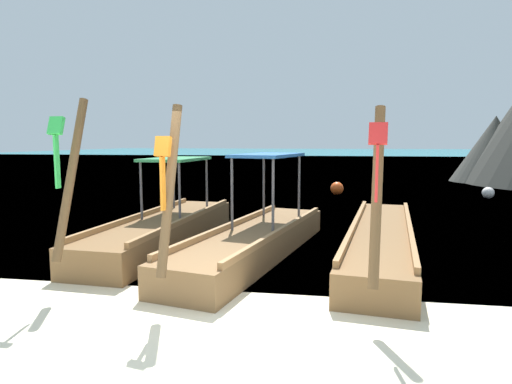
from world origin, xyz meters
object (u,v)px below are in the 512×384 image
object	(u,v)px
longtail_boat_orange_ribbon	(255,239)
mooring_buoy_far	(488,193)
longtail_boat_green_ribbon	(164,228)
longtail_boat_red_ribbon	(381,239)
mooring_buoy_near	(337,188)

from	to	relation	value
longtail_boat_orange_ribbon	mooring_buoy_far	xyz separation A→B (m)	(7.25, 9.46, -0.10)
longtail_boat_green_ribbon	mooring_buoy_far	bearing A→B (deg)	43.59
longtail_boat_green_ribbon	mooring_buoy_far	distance (m)	12.80
longtail_boat_red_ribbon	mooring_buoy_near	size ratio (longest dim) A/B	13.63
longtail_boat_orange_ribbon	longtail_boat_green_ribbon	bearing A→B (deg)	162.60
longtail_boat_red_ribbon	mooring_buoy_far	bearing A→B (deg)	61.00
longtail_boat_orange_ribbon	longtail_boat_red_ribbon	world-z (taller)	longtail_boat_orange_ribbon
longtail_boat_green_ribbon	mooring_buoy_far	size ratio (longest dim) A/B	14.22
longtail_boat_orange_ribbon	mooring_buoy_far	distance (m)	11.92
longtail_boat_red_ribbon	mooring_buoy_near	distance (m)	9.14
longtail_boat_green_ribbon	longtail_boat_orange_ribbon	xyz separation A→B (m)	(2.02, -0.63, -0.01)
longtail_boat_green_ribbon	longtail_boat_red_ribbon	world-z (taller)	longtail_boat_green_ribbon
longtail_boat_green_ribbon	mooring_buoy_near	world-z (taller)	longtail_boat_green_ribbon
longtail_boat_orange_ribbon	mooring_buoy_near	xyz separation A→B (m)	(1.72, 9.74, -0.06)
mooring_buoy_near	mooring_buoy_far	xyz separation A→B (m)	(5.53, -0.28, -0.04)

